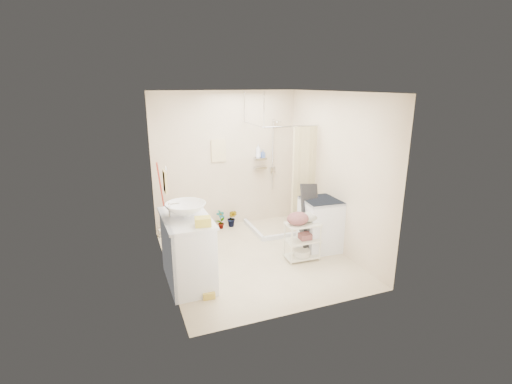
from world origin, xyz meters
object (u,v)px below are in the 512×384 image
Objects in this scene: washing_machine at (321,224)px; laundry_rack at (302,238)px; toilet at (186,235)px; vanity at (188,250)px.

laundry_rack is (-0.47, -0.24, -0.07)m from washing_machine.
washing_machine reaches higher than toilet.
washing_machine is (2.30, 0.30, -0.05)m from vanity.
washing_machine is 1.20× the size of laundry_rack.
washing_machine is at bearing 6.87° from vanity.
vanity is 1.27× the size of washing_machine.
toilet is at bearing 80.97° from vanity.
washing_machine is at bearing 29.48° from laundry_rack.
vanity is 1.53× the size of laundry_rack.
washing_machine is (2.18, -0.51, 0.08)m from toilet.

